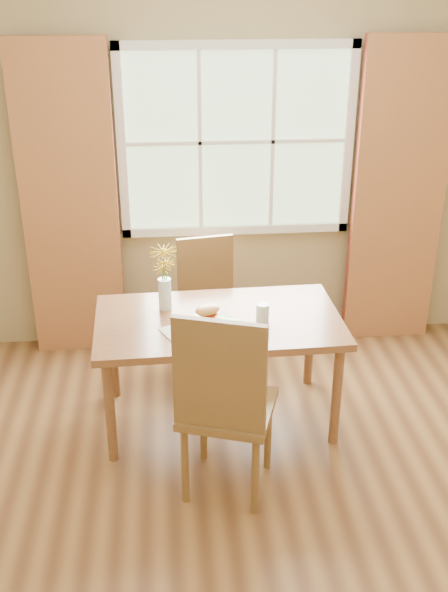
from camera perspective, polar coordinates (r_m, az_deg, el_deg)
name	(u,v)px	position (r m, az deg, el deg)	size (l,w,h in m)	color
room	(279,270)	(3.12, 4.56, 2.17)	(4.24, 3.84, 2.74)	brown
window	(236,142)	(4.85, 1.02, 12.59)	(1.62, 0.06, 1.32)	#A3C292
curtain_left	(70,206)	(4.88, -12.57, 7.21)	(0.65, 0.08, 2.20)	maroon
curtain_right	(398,198)	(5.11, 14.15, 7.87)	(0.65, 0.08, 2.20)	maroon
dining_table	(218,329)	(4.12, -0.46, -2.75)	(1.47, 0.86, 0.71)	brown
chair_near	(224,401)	(3.52, -0.01, -8.61)	(0.58, 0.58, 1.11)	brown
chair_far	(209,300)	(4.74, -1.23, -0.37)	(0.45, 0.45, 0.94)	brown
placemat	(206,331)	(3.94, -1.48, -2.90)	(0.45, 0.33, 0.01)	beige
plate	(210,329)	(3.94, -1.15, -2.77)	(0.28, 0.28, 0.01)	#5ABF2F
croissant_sandwich	(207,315)	(3.96, -1.37, -1.56)	(0.19, 0.17, 0.12)	#EF9451
water_glass	(262,313)	(4.03, 3.19, -1.44)	(0.08, 0.08, 0.11)	silver
flower_vase	(164,272)	(4.11, -4.96, 1.99)	(0.16, 0.16, 0.40)	silver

